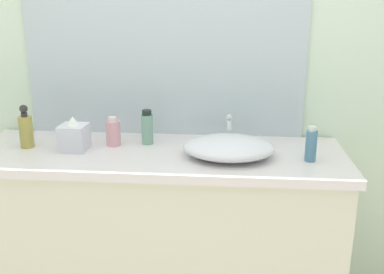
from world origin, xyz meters
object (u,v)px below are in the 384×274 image
Objects in this scene: soap_dispenser at (26,130)px; spray_can at (113,132)px; tissue_box at (74,136)px; lotion_bottle at (147,128)px; sink_basin at (229,147)px; perfume_bottle at (311,145)px.

spray_can is (0.40, 0.06, -0.02)m from soap_dispenser.
tissue_box is at bearing -152.00° from spray_can.
soap_dispenser is 1.28× the size of tissue_box.
soap_dispenser is at bearing -169.73° from lotion_bottle.
spray_can reaches higher than sink_basin.
perfume_bottle is (0.36, -0.02, 0.03)m from sink_basin.
tissue_box reaches higher than perfume_bottle.
perfume_bottle is at bearing -3.01° from tissue_box.
lotion_bottle is (0.56, 0.10, -0.01)m from soap_dispenser.
lotion_bottle is 1.07× the size of perfume_bottle.
perfume_bottle is at bearing -3.45° from soap_dispenser.
sink_basin is 0.72m from tissue_box.
tissue_box is (0.24, -0.02, -0.02)m from soap_dispenser.
soap_dispenser reaches higher than sink_basin.
lotion_bottle reaches higher than spray_can.
lotion_bottle is 1.20× the size of spray_can.
lotion_bottle is (-0.40, 0.16, 0.03)m from sink_basin.
sink_basin is 1.98× the size of soap_dispenser.
sink_basin is 0.96m from soap_dispenser.
soap_dispenser is at bearing -170.95° from spray_can.
tissue_box is (-0.16, -0.09, 0.00)m from spray_can.
perfume_bottle is (1.31, -0.08, -0.01)m from soap_dispenser.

